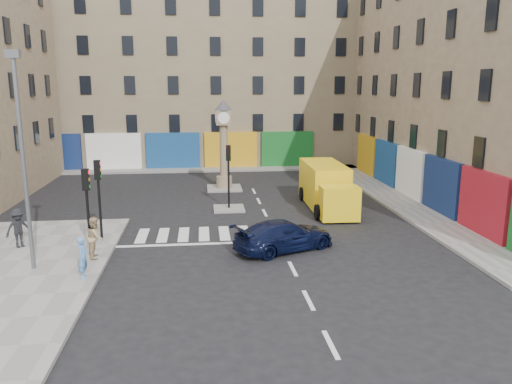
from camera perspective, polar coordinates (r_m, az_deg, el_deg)
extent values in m
plane|color=black|center=(22.10, 3.28, -6.93)|extent=(120.00, 120.00, 0.00)
cube|color=gray|center=(21.28, -26.75, -8.81)|extent=(7.00, 16.00, 0.15)
cube|color=gray|center=(33.70, 15.18, -0.52)|extent=(2.60, 30.00, 0.15)
cube|color=gray|center=(43.39, -6.79, 2.58)|extent=(32.00, 2.40, 0.15)
cube|color=gray|center=(29.51, -3.11, -1.90)|extent=(1.80, 1.80, 0.12)
cube|color=gray|center=(35.35, -3.64, 0.44)|extent=(2.40, 2.40, 0.12)
cube|color=#9C8766|center=(35.76, 25.58, 12.25)|extent=(10.00, 30.00, 16.00)
cube|color=#837457|center=(48.61, -6.99, 13.57)|extent=(32.00, 10.00, 17.00)
cylinder|color=black|center=(22.08, -18.57, -3.37)|extent=(0.12, 0.12, 2.80)
cube|color=black|center=(21.68, -18.90, 1.36)|extent=(0.28, 0.22, 0.90)
cylinder|color=black|center=(24.35, -17.40, -1.87)|extent=(0.12, 0.12, 2.80)
cube|color=black|center=(23.99, -17.68, 2.42)|extent=(0.28, 0.22, 0.90)
cylinder|color=black|center=(29.19, -3.14, 0.88)|extent=(0.12, 0.12, 2.80)
cube|color=black|center=(28.89, -3.18, 4.48)|extent=(0.28, 0.22, 0.90)
cylinder|color=#595B60|center=(20.74, -25.00, 2.52)|extent=(0.16, 0.16, 8.00)
cube|color=#595B60|center=(20.55, -26.05, 13.99)|extent=(0.50, 0.25, 0.30)
cylinder|color=#9C8766|center=(35.26, -3.65, 1.17)|extent=(1.10, 1.10, 0.80)
cylinder|color=#9C8766|center=(34.91, -3.70, 4.72)|extent=(0.56, 0.56, 3.60)
cube|color=#9C8766|center=(34.69, -3.75, 8.49)|extent=(1.00, 1.00, 1.00)
cylinder|color=white|center=(34.18, -3.72, 8.43)|extent=(0.80, 0.06, 0.80)
cone|color=#333338|center=(34.65, -3.77, 9.89)|extent=(1.20, 1.20, 0.70)
imported|color=black|center=(22.23, 3.24, -4.97)|extent=(5.03, 3.67, 1.35)
cube|color=yellow|center=(30.66, 7.74, 0.98)|extent=(2.25, 5.18, 2.46)
cube|color=yellow|center=(27.07, 9.50, -1.26)|extent=(2.06, 1.33, 1.82)
cube|color=black|center=(26.93, 9.56, -0.40)|extent=(1.84, 1.00, 0.75)
cylinder|color=black|center=(27.37, 7.06, -2.30)|extent=(0.29, 0.86, 0.86)
cylinder|color=black|center=(27.89, 11.37, -2.18)|extent=(0.29, 0.86, 0.86)
cylinder|color=black|center=(31.87, 5.31, -0.21)|extent=(0.29, 0.86, 0.86)
cylinder|color=black|center=(32.31, 9.05, -0.13)|extent=(0.29, 0.86, 0.86)
imported|color=#578AC7|center=(19.77, -19.16, -7.06)|extent=(0.43, 0.60, 1.57)
imported|color=tan|center=(21.84, -17.89, -4.94)|extent=(0.73, 0.90, 1.73)
imported|color=black|center=(24.41, -25.49, -3.73)|extent=(1.29, 1.25, 1.77)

